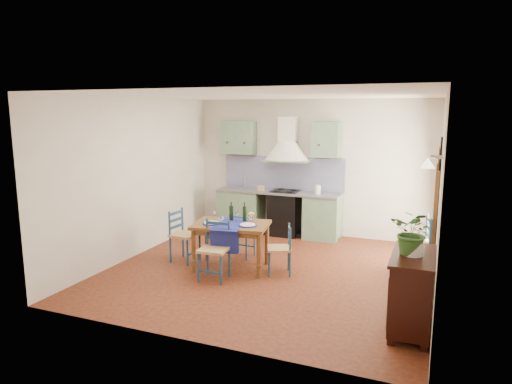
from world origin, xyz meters
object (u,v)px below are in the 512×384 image
potted_plant (413,232)px  chair_near (215,250)px  sideboard (412,289)px  dining_table (231,229)px

potted_plant → chair_near: bearing=167.0°
chair_near → potted_plant: size_ratio=1.70×
sideboard → potted_plant: (-0.02, -0.03, 0.69)m
chair_near → sideboard: sideboard is taller
dining_table → chair_near: size_ratio=1.45×
dining_table → chair_near: (-0.04, -0.52, -0.21)m
dining_table → sideboard: dining_table is taller
dining_table → sideboard: (2.86, -1.15, -0.17)m
dining_table → chair_near: bearing=-94.8°
potted_plant → dining_table: bearing=157.4°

